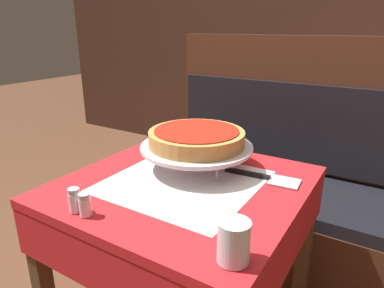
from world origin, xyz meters
name	(u,v)px	position (x,y,z in m)	size (l,w,h in m)	color
dining_table_front	(184,212)	(0.00, 0.00, 0.65)	(0.75, 0.75, 0.76)	red
dining_table_rear	(346,113)	(0.24, 1.77, 0.65)	(0.68, 0.68, 0.76)	red
booth_bench	(273,204)	(0.08, 0.75, 0.34)	(1.31, 0.54, 1.20)	#4C2819
back_wall_panel	(333,32)	(0.00, 2.20, 1.20)	(6.00, 0.04, 2.40)	#3D2319
pizza_pan_stand	(196,148)	(-0.02, 0.12, 0.84)	(0.40, 0.40, 0.08)	#ADADB2
deep_dish_pizza	(197,138)	(-0.02, 0.12, 0.87)	(0.34, 0.34, 0.06)	#C68E47
pizza_server	(264,177)	(0.21, 0.16, 0.77)	(0.26, 0.09, 0.01)	#BCBCC1
water_glass_near	(234,241)	(0.31, -0.28, 0.81)	(0.07, 0.07, 0.10)	silver
salt_shaker	(75,200)	(-0.15, -0.32, 0.80)	(0.03, 0.03, 0.07)	silver
pepper_shaker	(85,205)	(-0.11, -0.32, 0.79)	(0.03, 0.03, 0.06)	silver
condiment_caddy	(333,92)	(0.14, 1.71, 0.80)	(0.13, 0.13, 0.16)	black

